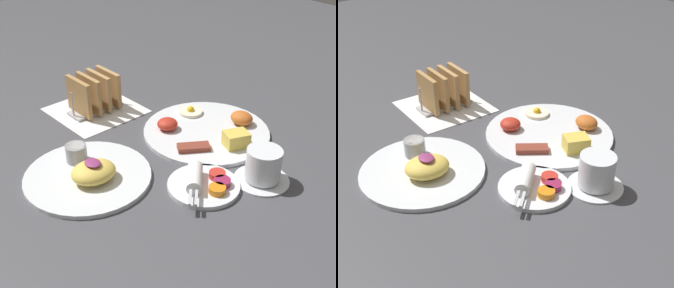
% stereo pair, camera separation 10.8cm
% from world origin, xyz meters
% --- Properties ---
extents(ground_plane, '(3.00, 3.00, 0.00)m').
position_xyz_m(ground_plane, '(0.00, 0.00, 0.00)').
color(ground_plane, '#47474C').
extents(napkin_flat, '(0.22, 0.22, 0.00)m').
position_xyz_m(napkin_flat, '(-0.23, 0.06, 0.00)').
color(napkin_flat, white).
rests_on(napkin_flat, ground_plane).
extents(plate_breakfast, '(0.32, 0.32, 0.05)m').
position_xyz_m(plate_breakfast, '(0.06, 0.19, 0.01)').
color(plate_breakfast, white).
rests_on(plate_breakfast, ground_plane).
extents(plate_condiments, '(0.15, 0.16, 0.04)m').
position_xyz_m(plate_condiments, '(0.21, 0.02, 0.01)').
color(plate_condiments, white).
rests_on(plate_condiments, ground_plane).
extents(plate_foreground, '(0.28, 0.28, 0.06)m').
position_xyz_m(plate_foreground, '(0.02, -0.14, 0.01)').
color(plate_foreground, white).
rests_on(plate_foreground, ground_plane).
extents(toast_rack, '(0.10, 0.15, 0.10)m').
position_xyz_m(toast_rack, '(-0.23, 0.06, 0.05)').
color(toast_rack, '#B7B7BC').
rests_on(toast_rack, ground_plane).
extents(coffee_cup, '(0.12, 0.12, 0.08)m').
position_xyz_m(coffee_cup, '(0.28, 0.13, 0.04)').
color(coffee_cup, white).
rests_on(coffee_cup, ground_plane).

